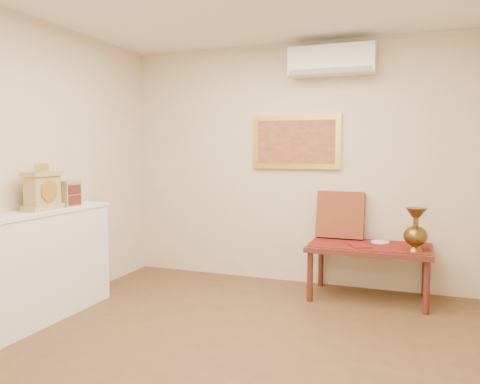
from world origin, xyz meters
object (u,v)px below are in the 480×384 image
at_px(brass_urn_tall, 416,225).
at_px(wooden_chest, 68,193).
at_px(low_table, 369,252).
at_px(mantel_clock, 43,190).
at_px(display_ledge, 18,272).

bearing_deg(brass_urn_tall, wooden_chest, -159.93).
bearing_deg(low_table, wooden_chest, -154.24).
distance_m(mantel_clock, low_table, 3.16).
relative_size(brass_urn_tall, mantel_clock, 1.21).
bearing_deg(display_ledge, low_table, 35.10).
xyz_separation_m(brass_urn_tall, mantel_clock, (-3.08, -1.44, 0.35)).
relative_size(wooden_chest, low_table, 0.20).
bearing_deg(wooden_chest, low_table, 25.76).
xyz_separation_m(display_ledge, wooden_chest, (0.03, 0.60, 0.61)).
relative_size(display_ledge, wooden_chest, 8.28).
height_order(display_ledge, wooden_chest, wooden_chest).
bearing_deg(display_ledge, wooden_chest, 87.14).
xyz_separation_m(mantel_clock, wooden_chest, (0.01, 0.32, -0.05)).
relative_size(brass_urn_tall, display_ledge, 0.25).
relative_size(mantel_clock, low_table, 0.34).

